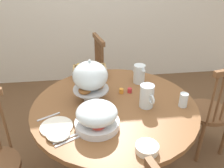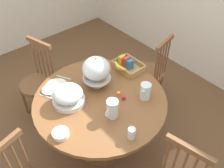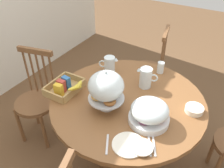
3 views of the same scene
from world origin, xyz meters
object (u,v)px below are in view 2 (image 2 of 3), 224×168
(orange_juice_pitcher, at_px, (112,109))
(china_plate_small, at_px, (50,90))
(china_plate_large, at_px, (57,86))
(cereal_basket, at_px, (127,65))
(windsor_chair_facing_door, at_px, (38,83))
(windsor_chair_by_cabinet, at_px, (150,73))
(drinking_glass, at_px, (132,133))
(cereal_bowl, at_px, (61,134))
(pastry_stand_with_dome, at_px, (96,69))
(milk_pitcher, at_px, (145,92))
(fruit_platter_covered, at_px, (68,96))
(dining_table, at_px, (101,113))

(orange_juice_pitcher, height_order, china_plate_small, orange_juice_pitcher)
(china_plate_large, bearing_deg, china_plate_small, -77.87)
(cereal_basket, bearing_deg, windsor_chair_facing_door, -134.90)
(windsor_chair_by_cabinet, bearing_deg, china_plate_large, -102.16)
(orange_juice_pitcher, distance_m, drinking_glass, 0.28)
(windsor_chair_facing_door, distance_m, cereal_bowl, 1.11)
(drinking_glass, bearing_deg, pastry_stand_with_dome, 165.07)
(windsor_chair_by_cabinet, height_order, orange_juice_pitcher, windsor_chair_by_cabinet)
(windsor_chair_by_cabinet, distance_m, windsor_chair_facing_door, 1.36)
(milk_pitcher, xyz_separation_m, cereal_basket, (-0.44, 0.17, -0.03))
(china_plate_small, xyz_separation_m, drinking_glass, (0.92, 0.23, 0.04))
(windsor_chair_facing_door, distance_m, china_plate_large, 0.57)
(cereal_basket, xyz_separation_m, drinking_glass, (0.69, -0.59, 0.01))
(milk_pitcher, relative_size, china_plate_small, 1.20)
(windsor_chair_by_cabinet, height_order, windsor_chair_facing_door, same)
(fruit_platter_covered, bearing_deg, pastry_stand_with_dome, 93.76)
(dining_table, xyz_separation_m, orange_juice_pitcher, (0.24, -0.05, 0.28))
(windsor_chair_by_cabinet, xyz_separation_m, fruit_platter_covered, (0.03, -1.17, 0.37))
(orange_juice_pitcher, height_order, drinking_glass, orange_juice_pitcher)
(fruit_platter_covered, distance_m, orange_juice_pitcher, 0.44)
(dining_table, distance_m, windsor_chair_by_cabinet, 0.94)
(pastry_stand_with_dome, distance_m, cereal_bowl, 0.70)
(pastry_stand_with_dome, height_order, drinking_glass, pastry_stand_with_dome)
(dining_table, bearing_deg, orange_juice_pitcher, -11.65)
(milk_pitcher, xyz_separation_m, china_plate_small, (-0.67, -0.64, -0.06))
(pastry_stand_with_dome, xyz_separation_m, cereal_bowl, (0.30, -0.61, -0.18))
(orange_juice_pitcher, bearing_deg, cereal_bowl, -103.71)
(dining_table, height_order, windsor_chair_by_cabinet, windsor_chair_by_cabinet)
(windsor_chair_by_cabinet, bearing_deg, cereal_basket, -89.71)
(orange_juice_pitcher, bearing_deg, windsor_chair_by_cabinet, 113.10)
(windsor_chair_by_cabinet, distance_m, milk_pitcher, 0.82)
(milk_pitcher, xyz_separation_m, cereal_bowl, (-0.14, -0.84, -0.05))
(dining_table, relative_size, pastry_stand_with_dome, 3.70)
(dining_table, relative_size, milk_pitcher, 7.09)
(china_plate_small, bearing_deg, milk_pitcher, 43.78)
(dining_table, bearing_deg, pastry_stand_with_dome, 149.92)
(milk_pitcher, distance_m, china_plate_large, 0.89)
(pastry_stand_with_dome, relative_size, drinking_glass, 3.13)
(milk_pitcher, distance_m, cereal_basket, 0.47)
(windsor_chair_facing_door, distance_m, cereal_basket, 1.09)
(dining_table, height_order, drinking_glass, drinking_glass)
(windsor_chair_by_cabinet, distance_m, cereal_bowl, 1.49)
(fruit_platter_covered, bearing_deg, drinking_glass, 13.94)
(cereal_bowl, distance_m, drinking_glass, 0.58)
(pastry_stand_with_dome, relative_size, china_plate_large, 1.56)
(dining_table, xyz_separation_m, milk_pitcher, (0.27, 0.33, 0.28))
(dining_table, bearing_deg, cereal_bowl, -76.26)
(windsor_chair_by_cabinet, relative_size, milk_pitcher, 5.43)
(china_plate_large, bearing_deg, dining_table, 27.64)
(pastry_stand_with_dome, distance_m, china_plate_small, 0.50)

